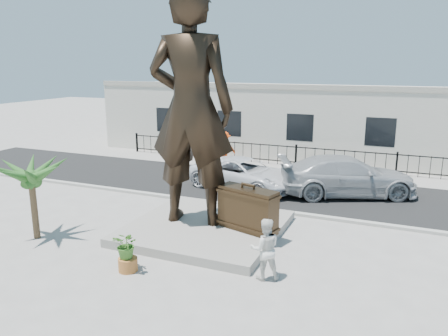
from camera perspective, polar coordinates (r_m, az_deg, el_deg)
The scene contains 16 objects.
ground at distance 14.44m, azimuth -3.15°, elevation -10.65°, with size 100.00×100.00×0.00m, color #9E9991.
street at distance 21.48m, azimuth 6.25°, elevation -2.49°, with size 40.00×7.00×0.01m, color black.
curb at distance 18.28m, azimuth 3.06°, elevation -5.14°, with size 40.00×0.25×0.12m, color #A5A399.
far_sidewalk at distance 25.21m, azimuth 8.88°, elevation -0.15°, with size 40.00×2.50×0.02m, color #9E9991.
plinth at distance 15.83m, azimuth -2.39°, elevation -7.82°, with size 5.20×5.20×0.30m, color gray.
fence at distance 25.84m, azimuth 9.37°, elevation 1.51°, with size 22.00×0.10×1.20m, color black.
building at distance 29.63m, azimuth 11.44°, elevation 6.09°, with size 28.00×7.00×4.40m, color silver.
statue at distance 15.22m, azimuth -4.33°, elevation 7.82°, with size 2.99×1.96×8.21m, color black.
suitcase at distance 15.01m, azimuth 3.12°, elevation -5.39°, with size 2.12×0.67×1.49m, color #342516.
tourist at distance 12.37m, azimuth 5.37°, elevation -10.48°, with size 0.86×0.67×1.78m, color silver.
car_white at distance 20.92m, azimuth 2.59°, elevation -0.76°, with size 2.44×5.30×1.47m, color white.
car_silver at distance 20.63m, azimuth 15.76°, elevation -1.01°, with size 2.51×6.18×1.79m, color #A5A7AA.
worker at distance 25.91m, azimuth 0.08°, elevation 2.62°, with size 1.26×0.73×1.95m, color #F5470C.
palm_tree at distance 16.68m, azimuth -23.19°, elevation -8.36°, with size 1.80×1.80×3.20m, color #26541E, non-canonical shape.
planter at distance 13.32m, azimuth -12.43°, elevation -12.20°, with size 0.56×0.56×0.40m, color #AA642D.
shrub at distance 13.07m, azimuth -12.57°, elevation -9.77°, with size 0.75×0.65×0.83m, color #3B6F24.
Camera 1 is at (5.84, -11.81, 5.92)m, focal length 35.00 mm.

